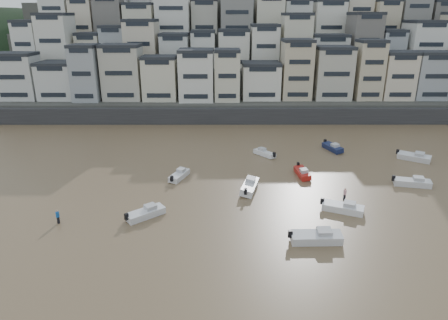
{
  "coord_description": "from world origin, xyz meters",
  "views": [
    {
      "loc": [
        2.56,
        -21.91,
        23.1
      ],
      "look_at": [
        2.64,
        30.0,
        4.0
      ],
      "focal_mm": 32.0,
      "sensor_mm": 36.0,
      "label": 1
    }
  ],
  "objects_px": {
    "boat_g": "(414,156)",
    "person_blue": "(58,217)",
    "boat_b": "(343,206)",
    "boat_i": "(333,147)",
    "boat_j": "(145,212)",
    "boat_f": "(179,174)",
    "boat_c": "(250,185)",
    "boat_a": "(316,236)",
    "boat_e": "(302,172)",
    "person_pink": "(345,194)",
    "boat_d": "(413,181)",
    "boat_h": "(265,152)"
  },
  "relations": [
    {
      "from": "boat_c",
      "to": "person_blue",
      "type": "height_order",
      "value": "person_blue"
    },
    {
      "from": "person_pink",
      "to": "boat_e",
      "type": "bearing_deg",
      "value": 115.53
    },
    {
      "from": "boat_g",
      "to": "boat_f",
      "type": "bearing_deg",
      "value": -135.0
    },
    {
      "from": "boat_a",
      "to": "boat_g",
      "type": "distance_m",
      "value": 33.6
    },
    {
      "from": "boat_c",
      "to": "boat_h",
      "type": "height_order",
      "value": "boat_c"
    },
    {
      "from": "person_blue",
      "to": "boat_a",
      "type": "bearing_deg",
      "value": -8.28
    },
    {
      "from": "boat_b",
      "to": "boat_i",
      "type": "xyz_separation_m",
      "value": [
        4.8,
        23.64,
        -0.03
      ]
    },
    {
      "from": "boat_a",
      "to": "person_pink",
      "type": "height_order",
      "value": "person_pink"
    },
    {
      "from": "boat_c",
      "to": "person_pink",
      "type": "xyz_separation_m",
      "value": [
        12.29,
        -3.07,
        0.07
      ]
    },
    {
      "from": "boat_e",
      "to": "boat_h",
      "type": "xyz_separation_m",
      "value": [
        -4.8,
        9.14,
        -0.05
      ]
    },
    {
      "from": "person_pink",
      "to": "boat_b",
      "type": "bearing_deg",
      "value": -109.1
    },
    {
      "from": "boat_j",
      "to": "boat_f",
      "type": "bearing_deg",
      "value": 37.21
    },
    {
      "from": "boat_b",
      "to": "boat_j",
      "type": "xyz_separation_m",
      "value": [
        -24.15,
        -1.38,
        -0.03
      ]
    },
    {
      "from": "boat_e",
      "to": "boat_g",
      "type": "xyz_separation_m",
      "value": [
        19.93,
        6.78,
        0.08
      ]
    },
    {
      "from": "boat_h",
      "to": "boat_d",
      "type": "bearing_deg",
      "value": -163.49
    },
    {
      "from": "boat_g",
      "to": "boat_j",
      "type": "xyz_separation_m",
      "value": [
        -41.22,
        -19.77,
        -0.05
      ]
    },
    {
      "from": "boat_a",
      "to": "boat_j",
      "type": "relative_size",
      "value": 1.14
    },
    {
      "from": "boat_c",
      "to": "boat_f",
      "type": "xyz_separation_m",
      "value": [
        -10.2,
        4.42,
        -0.14
      ]
    },
    {
      "from": "boat_g",
      "to": "boat_j",
      "type": "bearing_deg",
      "value": -120.61
    },
    {
      "from": "boat_b",
      "to": "boat_i",
      "type": "bearing_deg",
      "value": 102.47
    },
    {
      "from": "boat_g",
      "to": "person_blue",
      "type": "xyz_separation_m",
      "value": [
        -51.17,
        -21.21,
        0.11
      ]
    },
    {
      "from": "boat_i",
      "to": "boat_f",
      "type": "bearing_deg",
      "value": -83.51
    },
    {
      "from": "boat_f",
      "to": "boat_h",
      "type": "bearing_deg",
      "value": -32.83
    },
    {
      "from": "boat_f",
      "to": "boat_i",
      "type": "relative_size",
      "value": 0.94
    },
    {
      "from": "person_pink",
      "to": "boat_d",
      "type": "bearing_deg",
      "value": 22.96
    },
    {
      "from": "boat_a",
      "to": "boat_i",
      "type": "distance_m",
      "value": 32.19
    },
    {
      "from": "boat_d",
      "to": "boat_j",
      "type": "xyz_separation_m",
      "value": [
        -36.27,
        -9.3,
        -0.03
      ]
    },
    {
      "from": "boat_g",
      "to": "boat_j",
      "type": "distance_m",
      "value": 45.72
    },
    {
      "from": "boat_j",
      "to": "person_pink",
      "type": "height_order",
      "value": "person_pink"
    },
    {
      "from": "boat_i",
      "to": "boat_h",
      "type": "bearing_deg",
      "value": -96.7
    },
    {
      "from": "boat_h",
      "to": "boat_j",
      "type": "distance_m",
      "value": 27.6
    },
    {
      "from": "boat_a",
      "to": "person_blue",
      "type": "distance_m",
      "value": 29.55
    },
    {
      "from": "boat_b",
      "to": "boat_h",
      "type": "xyz_separation_m",
      "value": [
        -7.66,
        20.76,
        -0.11
      ]
    },
    {
      "from": "boat_d",
      "to": "person_blue",
      "type": "distance_m",
      "value": 47.45
    },
    {
      "from": "boat_j",
      "to": "boat_b",
      "type": "bearing_deg",
      "value": -36.58
    },
    {
      "from": "boat_g",
      "to": "boat_i",
      "type": "relative_size",
      "value": 1.08
    },
    {
      "from": "boat_b",
      "to": "boat_c",
      "type": "height_order",
      "value": "boat_c"
    },
    {
      "from": "person_blue",
      "to": "person_pink",
      "type": "xyz_separation_m",
      "value": [
        35.23,
        6.08,
        0.0
      ]
    },
    {
      "from": "boat_a",
      "to": "boat_c",
      "type": "xyz_separation_m",
      "value": [
        -6.3,
        13.41,
        -0.01
      ]
    },
    {
      "from": "boat_d",
      "to": "boat_h",
      "type": "xyz_separation_m",
      "value": [
        -19.78,
        12.84,
        -0.11
      ]
    },
    {
      "from": "boat_e",
      "to": "person_pink",
      "type": "relative_size",
      "value": 2.88
    },
    {
      "from": "boat_d",
      "to": "boat_e",
      "type": "distance_m",
      "value": 15.43
    },
    {
      "from": "boat_a",
      "to": "boat_i",
      "type": "relative_size",
      "value": 1.15
    },
    {
      "from": "boat_j",
      "to": "boat_d",
      "type": "bearing_deg",
      "value": -25.46
    },
    {
      "from": "boat_d",
      "to": "boat_e",
      "type": "bearing_deg",
      "value": 179.05
    },
    {
      "from": "boat_a",
      "to": "boat_c",
      "type": "height_order",
      "value": "boat_a"
    },
    {
      "from": "boat_e",
      "to": "person_blue",
      "type": "bearing_deg",
      "value": -71.17
    },
    {
      "from": "boat_b",
      "to": "boat_g",
      "type": "height_order",
      "value": "boat_g"
    },
    {
      "from": "boat_b",
      "to": "person_pink",
      "type": "height_order",
      "value": "person_pink"
    },
    {
      "from": "boat_g",
      "to": "boat_c",
      "type": "bearing_deg",
      "value": -123.11
    }
  ]
}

